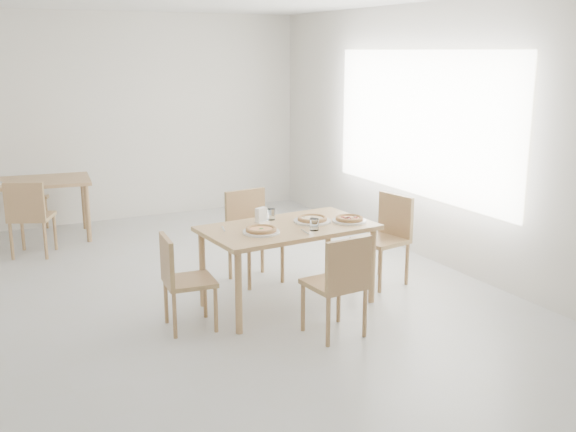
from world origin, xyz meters
name	(u,v)px	position (x,y,z in m)	size (l,w,h in m)	color
room	(419,124)	(2.98, 0.30, 1.50)	(7.28, 7.00, 7.00)	#B8B8B3
main_table	(288,234)	(0.95, -0.48, 0.67)	(1.59, 0.97, 0.75)	tan
chair_south	(340,279)	(0.98, -1.33, 0.50)	(0.46, 0.46, 0.86)	#A28551
chair_north	(251,229)	(0.94, 0.33, 0.53)	(0.50, 0.50, 0.91)	#A28551
chair_west	(180,276)	(-0.11, -0.58, 0.47)	(0.44, 0.44, 0.82)	#A28551
chair_east	(387,233)	(2.11, -0.37, 0.52)	(0.52, 0.52, 0.89)	#A28551
plate_margherita	(261,232)	(0.63, -0.59, 0.76)	(0.32, 0.32, 0.02)	white
plate_mushroom	(312,221)	(1.21, -0.45, 0.76)	(0.35, 0.35, 0.02)	white
plate_pepperoni	(349,221)	(1.52, -0.60, 0.76)	(0.31, 0.31, 0.02)	white
pizza_margherita	(261,229)	(0.63, -0.59, 0.78)	(0.33, 0.33, 0.03)	tan
pizza_mushroom	(312,219)	(1.21, -0.45, 0.78)	(0.32, 0.32, 0.03)	tan
pizza_pepperoni	(349,218)	(1.52, -0.60, 0.78)	(0.34, 0.34, 0.03)	tan
tumbler_a	(314,224)	(1.08, -0.72, 0.80)	(0.08, 0.08, 0.11)	white
tumbler_b	(271,214)	(0.91, -0.20, 0.80)	(0.08, 0.08, 0.10)	white
napkin_holder	(261,215)	(0.78, -0.26, 0.82)	(0.14, 0.11, 0.14)	silver
fork_a	(305,232)	(0.98, -0.73, 0.75)	(0.01, 0.18, 0.01)	silver
fork_b	(223,229)	(0.38, -0.32, 0.75)	(0.02, 0.19, 0.01)	silver
second_table	(31,188)	(-0.87, 2.90, 0.66)	(1.48, 0.95, 0.75)	#A28551
chair_back_s	(29,213)	(-0.99, 2.15, 0.51)	(0.58, 0.58, 0.88)	#A28551
chair_back_n	(36,190)	(-0.73, 3.70, 0.48)	(0.52, 0.52, 0.82)	#A28551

